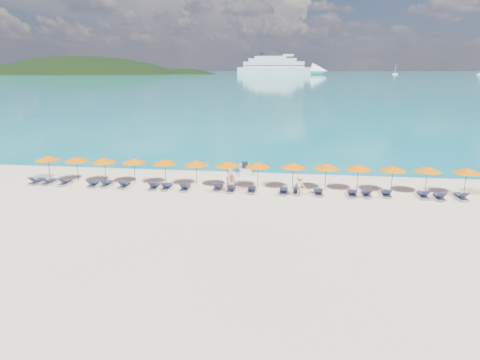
# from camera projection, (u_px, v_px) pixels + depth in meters

# --- Properties ---
(ground) EXTENTS (1400.00, 1400.00, 0.00)m
(ground) POSITION_uv_depth(u_px,v_px,m) (235.00, 207.00, 28.78)
(ground) COLOR beige
(sea) EXTENTS (1600.00, 1300.00, 0.01)m
(sea) POSITION_uv_depth(u_px,v_px,m) (289.00, 73.00, 659.16)
(sea) COLOR #1FA9B2
(sea) RESTS_ON ground
(headland_main) EXTENTS (374.00, 242.00, 126.50)m
(headland_main) POSITION_uv_depth(u_px,v_px,m) (83.00, 101.00, 590.45)
(headland_main) COLOR black
(headland_main) RESTS_ON ground
(headland_small) EXTENTS (162.00, 126.00, 85.50)m
(headland_small) POSITION_uv_depth(u_px,v_px,m) (186.00, 99.00, 590.94)
(headland_small) COLOR black
(headland_small) RESTS_ON ground
(cruise_ship) EXTENTS (126.66, 54.02, 35.08)m
(cruise_ship) POSITION_uv_depth(u_px,v_px,m) (282.00, 68.00, 550.23)
(cruise_ship) COLOR white
(cruise_ship) RESTS_ON ground
(sailboat_near) EXTENTS (6.81, 2.27, 12.48)m
(sailboat_near) POSITION_uv_depth(u_px,v_px,m) (395.00, 74.00, 547.22)
(sailboat_near) COLOR white
(sailboat_near) RESTS_ON ground
(sailboat_far) EXTENTS (6.73, 2.24, 12.34)m
(sailboat_far) POSITION_uv_depth(u_px,v_px,m) (480.00, 74.00, 517.77)
(sailboat_far) COLOR white
(sailboat_far) RESTS_ON ground
(jetski) EXTENTS (1.46, 2.85, 0.97)m
(jetski) POSITION_uv_depth(u_px,v_px,m) (245.00, 169.00, 37.89)
(jetski) COLOR silver
(jetski) RESTS_ON ground
(beachgoer_a) EXTENTS (0.69, 0.47, 1.86)m
(beachgoer_a) POSITION_uv_depth(u_px,v_px,m) (230.00, 180.00, 32.34)
(beachgoer_a) COLOR tan
(beachgoer_a) RESTS_ON ground
(beachgoer_b) EXTENTS (0.76, 0.45, 1.55)m
(beachgoer_b) POSITION_uv_depth(u_px,v_px,m) (232.00, 183.00, 32.07)
(beachgoer_b) COLOR tan
(beachgoer_b) RESTS_ON ground
(beachgoer_c) EXTENTS (1.14, 0.73, 1.62)m
(beachgoer_c) POSITION_uv_depth(u_px,v_px,m) (300.00, 186.00, 31.19)
(beachgoer_c) COLOR tan
(beachgoer_c) RESTS_ON ground
(umbrella_0) EXTENTS (2.10, 2.10, 2.28)m
(umbrella_0) POSITION_uv_depth(u_px,v_px,m) (48.00, 158.00, 35.22)
(umbrella_0) COLOR black
(umbrella_0) RESTS_ON ground
(umbrella_1) EXTENTS (2.10, 2.10, 2.28)m
(umbrella_1) POSITION_uv_depth(u_px,v_px,m) (76.00, 159.00, 34.77)
(umbrella_1) COLOR black
(umbrella_1) RESTS_ON ground
(umbrella_2) EXTENTS (2.10, 2.10, 2.28)m
(umbrella_2) POSITION_uv_depth(u_px,v_px,m) (104.00, 160.00, 34.40)
(umbrella_2) COLOR black
(umbrella_2) RESTS_ON ground
(umbrella_3) EXTENTS (2.10, 2.10, 2.28)m
(umbrella_3) POSITION_uv_depth(u_px,v_px,m) (134.00, 160.00, 34.23)
(umbrella_3) COLOR black
(umbrella_3) RESTS_ON ground
(umbrella_4) EXTENTS (2.10, 2.10, 2.28)m
(umbrella_4) POSITION_uv_depth(u_px,v_px,m) (165.00, 162.00, 33.86)
(umbrella_4) COLOR black
(umbrella_4) RESTS_ON ground
(umbrella_5) EXTENTS (2.10, 2.10, 2.28)m
(umbrella_5) POSITION_uv_depth(u_px,v_px,m) (196.00, 163.00, 33.42)
(umbrella_5) COLOR black
(umbrella_5) RESTS_ON ground
(umbrella_6) EXTENTS (2.10, 2.10, 2.28)m
(umbrella_6) POSITION_uv_depth(u_px,v_px,m) (228.00, 164.00, 33.15)
(umbrella_6) COLOR black
(umbrella_6) RESTS_ON ground
(umbrella_7) EXTENTS (2.10, 2.10, 2.28)m
(umbrella_7) POSITION_uv_depth(u_px,v_px,m) (258.00, 164.00, 32.83)
(umbrella_7) COLOR black
(umbrella_7) RESTS_ON ground
(umbrella_8) EXTENTS (2.10, 2.10, 2.28)m
(umbrella_8) POSITION_uv_depth(u_px,v_px,m) (293.00, 165.00, 32.59)
(umbrella_8) COLOR black
(umbrella_8) RESTS_ON ground
(umbrella_9) EXTENTS (2.10, 2.10, 2.28)m
(umbrella_9) POSITION_uv_depth(u_px,v_px,m) (326.00, 166.00, 32.36)
(umbrella_9) COLOR black
(umbrella_9) RESTS_ON ground
(umbrella_10) EXTENTS (2.10, 2.10, 2.28)m
(umbrella_10) POSITION_uv_depth(u_px,v_px,m) (358.00, 167.00, 32.01)
(umbrella_10) COLOR black
(umbrella_10) RESTS_ON ground
(umbrella_11) EXTENTS (2.10, 2.10, 2.28)m
(umbrella_11) POSITION_uv_depth(u_px,v_px,m) (393.00, 168.00, 31.61)
(umbrella_11) COLOR black
(umbrella_11) RESTS_ON ground
(umbrella_12) EXTENTS (2.10, 2.10, 2.28)m
(umbrella_12) POSITION_uv_depth(u_px,v_px,m) (428.00, 169.00, 31.37)
(umbrella_12) COLOR black
(umbrella_12) RESTS_ON ground
(umbrella_13) EXTENTS (2.10, 2.10, 2.28)m
(umbrella_13) POSITION_uv_depth(u_px,v_px,m) (467.00, 171.00, 30.91)
(umbrella_13) COLOR black
(umbrella_13) RESTS_ON ground
(lounger_0) EXTENTS (0.65, 1.71, 0.66)m
(lounger_0) POSITION_uv_depth(u_px,v_px,m) (36.00, 181.00, 34.58)
(lounger_0) COLOR silver
(lounger_0) RESTS_ON ground
(lounger_1) EXTENTS (0.71, 1.73, 0.66)m
(lounger_1) POSITION_uv_depth(u_px,v_px,m) (48.00, 181.00, 34.44)
(lounger_1) COLOR silver
(lounger_1) RESTS_ON ground
(lounger_2) EXTENTS (0.65, 1.71, 0.66)m
(lounger_2) POSITION_uv_depth(u_px,v_px,m) (65.00, 182.00, 34.37)
(lounger_2) COLOR silver
(lounger_2) RESTS_ON ground
(lounger_3) EXTENTS (0.79, 1.75, 0.66)m
(lounger_3) POSITION_uv_depth(u_px,v_px,m) (93.00, 183.00, 33.84)
(lounger_3) COLOR silver
(lounger_3) RESTS_ON ground
(lounger_4) EXTENTS (0.62, 1.70, 0.66)m
(lounger_4) POSITION_uv_depth(u_px,v_px,m) (107.00, 183.00, 33.89)
(lounger_4) COLOR silver
(lounger_4) RESTS_ON ground
(lounger_5) EXTENTS (0.64, 1.71, 0.66)m
(lounger_5) POSITION_uv_depth(u_px,v_px,m) (124.00, 185.00, 33.50)
(lounger_5) COLOR silver
(lounger_5) RESTS_ON ground
(lounger_6) EXTENTS (0.71, 1.73, 0.66)m
(lounger_6) POSITION_uv_depth(u_px,v_px,m) (154.00, 186.00, 33.15)
(lounger_6) COLOR silver
(lounger_6) RESTS_ON ground
(lounger_7) EXTENTS (0.64, 1.71, 0.66)m
(lounger_7) POSITION_uv_depth(u_px,v_px,m) (167.00, 186.00, 33.02)
(lounger_7) COLOR silver
(lounger_7) RESTS_ON ground
(lounger_8) EXTENTS (0.62, 1.70, 0.66)m
(lounger_8) POSITION_uv_depth(u_px,v_px,m) (185.00, 187.00, 32.78)
(lounger_8) COLOR silver
(lounger_8) RESTS_ON ground
(lounger_9) EXTENTS (0.69, 1.72, 0.66)m
(lounger_9) POSITION_uv_depth(u_px,v_px,m) (218.00, 187.00, 32.81)
(lounger_9) COLOR silver
(lounger_9) RESTS_ON ground
(lounger_10) EXTENTS (0.63, 1.70, 0.66)m
(lounger_10) POSITION_uv_depth(u_px,v_px,m) (231.00, 189.00, 32.41)
(lounger_10) COLOR silver
(lounger_10) RESTS_ON ground
(lounger_11) EXTENTS (0.62, 1.70, 0.66)m
(lounger_11) POSITION_uv_depth(u_px,v_px,m) (252.00, 189.00, 32.21)
(lounger_11) COLOR silver
(lounger_11) RESTS_ON ground
(lounger_12) EXTENTS (0.68, 1.72, 0.66)m
(lounger_12) POSITION_uv_depth(u_px,v_px,m) (283.00, 191.00, 31.83)
(lounger_12) COLOR silver
(lounger_12) RESTS_ON ground
(lounger_13) EXTENTS (0.68, 1.72, 0.66)m
(lounger_13) POSITION_uv_depth(u_px,v_px,m) (297.00, 191.00, 31.90)
(lounger_13) COLOR silver
(lounger_13) RESTS_ON ground
(lounger_14) EXTENTS (0.64, 1.71, 0.66)m
(lounger_14) POSITION_uv_depth(u_px,v_px,m) (318.00, 192.00, 31.54)
(lounger_14) COLOR silver
(lounger_14) RESTS_ON ground
(lounger_15) EXTENTS (0.67, 1.72, 0.66)m
(lounger_15) POSITION_uv_depth(u_px,v_px,m) (352.00, 193.00, 31.24)
(lounger_15) COLOR silver
(lounger_15) RESTS_ON ground
(lounger_16) EXTENTS (0.63, 1.70, 0.66)m
(lounger_16) POSITION_uv_depth(u_px,v_px,m) (366.00, 193.00, 31.17)
(lounger_16) COLOR silver
(lounger_16) RESTS_ON ground
(lounger_17) EXTENTS (0.71, 1.73, 0.66)m
(lounger_17) POSITION_uv_depth(u_px,v_px,m) (386.00, 193.00, 31.22)
(lounger_17) COLOR silver
(lounger_17) RESTS_ON ground
(lounger_18) EXTENTS (0.67, 1.72, 0.66)m
(lounger_18) POSITION_uv_depth(u_px,v_px,m) (423.00, 195.00, 30.88)
(lounger_18) COLOR silver
(lounger_18) RESTS_ON ground
(lounger_19) EXTENTS (0.74, 1.74, 0.66)m
(lounger_19) POSITION_uv_depth(u_px,v_px,m) (439.00, 196.00, 30.46)
(lounger_19) COLOR silver
(lounger_19) RESTS_ON ground
(lounger_20) EXTENTS (0.67, 1.72, 0.66)m
(lounger_20) POSITION_uv_depth(u_px,v_px,m) (461.00, 196.00, 30.49)
(lounger_20) COLOR silver
(lounger_20) RESTS_ON ground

